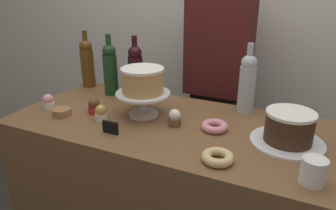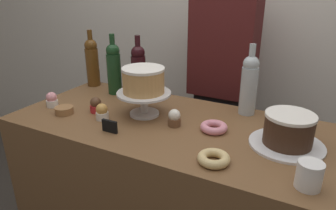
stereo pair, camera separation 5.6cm
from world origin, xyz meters
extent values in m
cube|color=silver|center=(0.00, 0.90, 1.30)|extent=(6.00, 0.05, 2.60)
cube|color=brown|center=(0.00, 0.00, 0.45)|extent=(1.40, 0.65, 0.89)
cylinder|color=silver|center=(-0.13, 0.02, 0.90)|extent=(0.14, 0.14, 0.01)
cylinder|color=silver|center=(-0.13, 0.02, 0.95)|extent=(0.04, 0.04, 0.09)
cylinder|color=silver|center=(-0.13, 0.02, 1.00)|extent=(0.25, 0.25, 0.01)
cylinder|color=tan|center=(-0.13, 0.02, 1.05)|extent=(0.19, 0.19, 0.10)
cylinder|color=white|center=(-0.13, 0.02, 1.11)|extent=(0.19, 0.19, 0.01)
cylinder|color=white|center=(0.49, 0.02, 0.90)|extent=(0.28, 0.28, 0.01)
cylinder|color=#3D2619|center=(0.49, 0.02, 0.96)|extent=(0.18, 0.18, 0.11)
cylinder|color=white|center=(0.49, 0.02, 1.02)|extent=(0.18, 0.18, 0.01)
cylinder|color=#B2BCC1|center=(0.28, 0.26, 1.00)|extent=(0.08, 0.08, 0.22)
sphere|color=#B2BCC1|center=(0.28, 0.26, 1.13)|extent=(0.07, 0.07, 0.07)
cylinder|color=#B2BCC1|center=(0.28, 0.26, 1.18)|extent=(0.03, 0.03, 0.08)
cylinder|color=black|center=(-0.29, 0.22, 1.00)|extent=(0.08, 0.08, 0.22)
sphere|color=black|center=(-0.29, 0.22, 1.13)|extent=(0.07, 0.07, 0.07)
cylinder|color=black|center=(-0.29, 0.22, 1.18)|extent=(0.03, 0.03, 0.08)
cylinder|color=#5B3814|center=(-0.63, 0.26, 1.00)|extent=(0.08, 0.08, 0.22)
sphere|color=#5B3814|center=(-0.63, 0.26, 1.13)|extent=(0.07, 0.07, 0.07)
cylinder|color=#5B3814|center=(-0.63, 0.26, 1.18)|extent=(0.03, 0.03, 0.08)
cylinder|color=#193D1E|center=(-0.44, 0.20, 1.00)|extent=(0.08, 0.08, 0.22)
sphere|color=#193D1E|center=(-0.44, 0.20, 1.13)|extent=(0.07, 0.07, 0.07)
cylinder|color=#193D1E|center=(-0.44, 0.20, 1.18)|extent=(0.03, 0.03, 0.08)
cylinder|color=red|center=(-0.35, -0.06, 0.91)|extent=(0.06, 0.06, 0.03)
sphere|color=brown|center=(-0.35, -0.06, 0.94)|extent=(0.05, 0.05, 0.05)
cylinder|color=brown|center=(0.04, -0.02, 0.91)|extent=(0.06, 0.06, 0.03)
sphere|color=white|center=(0.04, -0.02, 0.94)|extent=(0.05, 0.05, 0.05)
cylinder|color=white|center=(-0.59, -0.10, 0.91)|extent=(0.06, 0.06, 0.03)
sphere|color=pink|center=(-0.59, -0.10, 0.94)|extent=(0.05, 0.05, 0.05)
cylinder|color=white|center=(-0.27, -0.11, 0.91)|extent=(0.06, 0.06, 0.03)
sphere|color=#CC9347|center=(-0.27, -0.11, 0.94)|extent=(0.05, 0.05, 0.05)
torus|color=pink|center=(0.21, 0.01, 0.91)|extent=(0.11, 0.11, 0.03)
torus|color=#E0C17F|center=(0.29, -0.22, 0.91)|extent=(0.11, 0.11, 0.03)
cylinder|color=olive|center=(-0.47, -0.14, 0.90)|extent=(0.08, 0.08, 0.01)
cylinder|color=olive|center=(-0.47, -0.14, 0.91)|extent=(0.08, 0.08, 0.01)
cylinder|color=olive|center=(-0.47, -0.14, 0.92)|extent=(0.08, 0.08, 0.01)
cube|color=black|center=(-0.17, -0.20, 0.92)|extent=(0.07, 0.01, 0.05)
cylinder|color=white|center=(0.58, -0.22, 0.94)|extent=(0.08, 0.08, 0.08)
cube|color=black|center=(0.05, 0.60, 0.42)|extent=(0.28, 0.18, 0.85)
cube|color=#4C1919|center=(0.05, 0.60, 1.12)|extent=(0.36, 0.22, 0.55)
camera|label=1|loc=(0.52, -1.12, 1.46)|focal=32.87mm
camera|label=2|loc=(0.57, -1.09, 1.46)|focal=32.87mm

